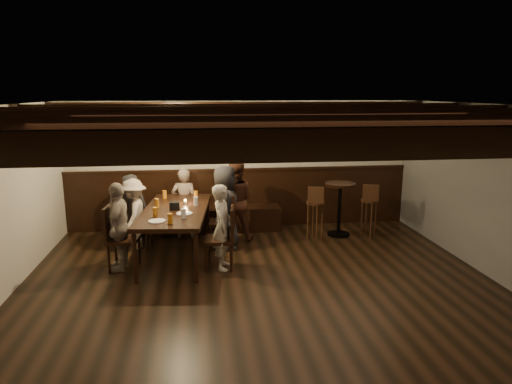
{
  "coord_description": "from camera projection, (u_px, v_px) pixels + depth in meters",
  "views": [
    {
      "loc": [
        -0.8,
        -5.05,
        2.56
      ],
      "look_at": [
        0.01,
        1.3,
        1.15
      ],
      "focal_mm": 32.0,
      "sensor_mm": 36.0,
      "label": 1
    }
  ],
  "objects": [
    {
      "name": "room",
      "position": [
        231.0,
        185.0,
        7.42
      ],
      "size": [
        7.0,
        7.0,
        7.0
      ],
      "color": "black",
      "rests_on": "ground"
    },
    {
      "name": "dining_table",
      "position": [
        175.0,
        213.0,
        7.04
      ],
      "size": [
        1.16,
        2.2,
        0.79
      ],
      "rotation": [
        0.0,
        0.0,
        -0.1
      ],
      "color": "black",
      "rests_on": "floor"
    },
    {
      "name": "chair_left_near",
      "position": [
        137.0,
        231.0,
        7.56
      ],
      "size": [
        0.48,
        0.48,
        0.97
      ],
      "rotation": [
        0.0,
        0.0,
        -1.67
      ],
      "color": "black",
      "rests_on": "floor"
    },
    {
      "name": "chair_left_far",
      "position": [
        123.0,
        250.0,
        6.68
      ],
      "size": [
        0.48,
        0.48,
        0.96
      ],
      "rotation": [
        0.0,
        0.0,
        -1.67
      ],
      "color": "black",
      "rests_on": "floor"
    },
    {
      "name": "chair_right_near",
      "position": [
        224.0,
        231.0,
        7.6
      ],
      "size": [
        0.47,
        0.47,
        0.93
      ],
      "rotation": [
        0.0,
        0.0,
        1.47
      ],
      "color": "black",
      "rests_on": "floor"
    },
    {
      "name": "chair_right_far",
      "position": [
        221.0,
        250.0,
        6.72
      ],
      "size": [
        0.46,
        0.46,
        0.93
      ],
      "rotation": [
        0.0,
        0.0,
        1.47
      ],
      "color": "black",
      "rests_on": "floor"
    },
    {
      "name": "person_bench_left",
      "position": [
        131.0,
        208.0,
        7.93
      ],
      "size": [
        0.61,
        0.43,
        1.18
      ],
      "primitive_type": "imported",
      "rotation": [
        0.0,
        0.0,
        3.04
      ],
      "color": "#28282A",
      "rests_on": "floor"
    },
    {
      "name": "person_bench_centre",
      "position": [
        184.0,
        203.0,
        8.09
      ],
      "size": [
        0.48,
        0.34,
        1.25
      ],
      "primitive_type": "imported",
      "rotation": [
        0.0,
        0.0,
        3.04
      ],
      "color": "gray",
      "rests_on": "floor"
    },
    {
      "name": "person_bench_right",
      "position": [
        235.0,
        201.0,
        7.95
      ],
      "size": [
        0.73,
        0.6,
        1.4
      ],
      "primitive_type": "imported",
      "rotation": [
        0.0,
        0.0,
        3.04
      ],
      "color": "#4C291A",
      "rests_on": "floor"
    },
    {
      "name": "person_left_near",
      "position": [
        134.0,
        214.0,
        7.49
      ],
      "size": [
        0.51,
        0.8,
        1.18
      ],
      "primitive_type": "imported",
      "rotation": [
        0.0,
        0.0,
        -1.67
      ],
      "color": "#BEAEA1",
      "rests_on": "floor"
    },
    {
      "name": "person_left_far",
      "position": [
        119.0,
        226.0,
        6.6
      ],
      "size": [
        0.39,
        0.79,
        1.3
      ],
      "primitive_type": "imported",
      "rotation": [
        0.0,
        0.0,
        -1.67
      ],
      "color": "gray",
      "rests_on": "floor"
    },
    {
      "name": "person_right_near",
      "position": [
        225.0,
        207.0,
        7.51
      ],
      "size": [
        0.51,
        0.72,
        1.39
      ],
      "primitive_type": "imported",
      "rotation": [
        0.0,
        0.0,
        1.47
      ],
      "color": "#272729",
      "rests_on": "floor"
    },
    {
      "name": "person_right_far",
      "position": [
        223.0,
        227.0,
        6.64
      ],
      "size": [
        0.35,
        0.49,
        1.26
      ],
      "primitive_type": "imported",
      "rotation": [
        0.0,
        0.0,
        1.47
      ],
      "color": "#AEA893",
      "rests_on": "floor"
    },
    {
      "name": "pint_a",
      "position": [
        165.0,
        195.0,
        7.69
      ],
      "size": [
        0.07,
        0.07,
        0.14
      ],
      "primitive_type": "cylinder",
      "color": "#BF7219",
      "rests_on": "dining_table"
    },
    {
      "name": "pint_b",
      "position": [
        196.0,
        195.0,
        7.66
      ],
      "size": [
        0.07,
        0.07,
        0.14
      ],
      "primitive_type": "cylinder",
      "color": "#BF7219",
      "rests_on": "dining_table"
    },
    {
      "name": "pint_c",
      "position": [
        157.0,
        203.0,
        7.11
      ],
      "size": [
        0.07,
        0.07,
        0.14
      ],
      "primitive_type": "cylinder",
      "color": "#BF7219",
      "rests_on": "dining_table"
    },
    {
      "name": "pint_d",
      "position": [
        196.0,
        201.0,
        7.22
      ],
      "size": [
        0.07,
        0.07,
        0.14
      ],
      "primitive_type": "cylinder",
      "color": "silver",
      "rests_on": "dining_table"
    },
    {
      "name": "pint_e",
      "position": [
        155.0,
        212.0,
        6.57
      ],
      "size": [
        0.07,
        0.07,
        0.14
      ],
      "primitive_type": "cylinder",
      "color": "#BF7219",
      "rests_on": "dining_table"
    },
    {
      "name": "pint_f",
      "position": [
        183.0,
        214.0,
        6.48
      ],
      "size": [
        0.07,
        0.07,
        0.14
      ],
      "primitive_type": "cylinder",
      "color": "silver",
      "rests_on": "dining_table"
    },
    {
      "name": "pint_g",
      "position": [
        170.0,
        219.0,
        6.24
      ],
      "size": [
        0.07,
        0.07,
        0.14
      ],
      "primitive_type": "cylinder",
      "color": "#BF7219",
      "rests_on": "dining_table"
    },
    {
      "name": "plate_near",
      "position": [
        157.0,
        221.0,
        6.34
      ],
      "size": [
        0.24,
        0.24,
        0.01
      ],
      "primitive_type": "cylinder",
      "color": "white",
      "rests_on": "dining_table"
    },
    {
      "name": "plate_far",
      "position": [
        184.0,
        213.0,
        6.74
      ],
      "size": [
        0.24,
        0.24,
        0.01
      ],
      "primitive_type": "cylinder",
      "color": "white",
      "rests_on": "dining_table"
    },
    {
      "name": "condiment_caddy",
      "position": [
        175.0,
        206.0,
        6.97
      ],
      "size": [
        0.15,
        0.1,
        0.12
      ],
      "primitive_type": "cube",
      "color": "black",
      "rests_on": "dining_table"
    },
    {
      "name": "candle",
      "position": [
        185.0,
        203.0,
        7.32
      ],
      "size": [
        0.05,
        0.05,
        0.05
      ],
      "primitive_type": "cylinder",
      "color": "beige",
      "rests_on": "dining_table"
    },
    {
      "name": "high_top_table",
      "position": [
        340.0,
        201.0,
        8.19
      ],
      "size": [
        0.55,
        0.55,
        0.97
      ],
      "color": "black",
      "rests_on": "floor"
    },
    {
      "name": "bar_stool_left",
      "position": [
        315.0,
        220.0,
        7.99
      ],
      "size": [
        0.33,
        0.34,
        0.98
      ],
      "rotation": [
        0.0,
        0.0,
        -0.25
      ],
      "color": "#361D11",
      "rests_on": "floor"
    },
    {
      "name": "bar_stool_right",
      "position": [
        369.0,
        217.0,
        8.16
      ],
      "size": [
        0.33,
        0.35,
        0.98
      ],
      "rotation": [
        0.0,
        0.0,
        -0.29
      ],
      "color": "#361D11",
      "rests_on": "floor"
    }
  ]
}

